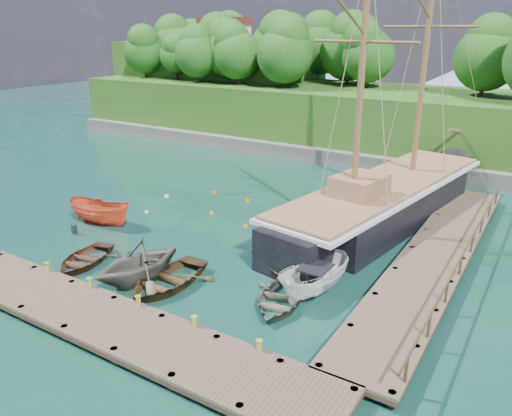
# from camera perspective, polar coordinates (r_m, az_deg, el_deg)

# --- Properties ---
(ground) EXTENTS (160.00, 160.00, 0.00)m
(ground) POSITION_cam_1_polar(r_m,az_deg,el_deg) (26.86, -8.60, -6.08)
(ground) COLOR #153E3A
(ground) RESTS_ON ground
(dock_near) EXTENTS (20.00, 3.20, 1.10)m
(dock_near) POSITION_cam_1_polar(r_m,az_deg,el_deg) (21.39, -15.90, -12.64)
(dock_near) COLOR #4D3B2F
(dock_near) RESTS_ON ground
(dock_east) EXTENTS (3.20, 24.00, 1.10)m
(dock_east) POSITION_cam_1_polar(r_m,az_deg,el_deg) (27.93, 19.91, -5.08)
(dock_east) COLOR #4D3B2F
(dock_east) RESTS_ON ground
(bollard_0) EXTENTS (0.26, 0.26, 0.45)m
(bollard_0) POSITION_cam_1_polar(r_m,az_deg,el_deg) (26.57, -22.51, -7.80)
(bollard_0) COLOR olive
(bollard_0) RESTS_ON ground
(bollard_1) EXTENTS (0.26, 0.26, 0.45)m
(bollard_1) POSITION_cam_1_polar(r_m,az_deg,el_deg) (24.39, -18.25, -9.78)
(bollard_1) COLOR olive
(bollard_1) RESTS_ON ground
(bollard_2) EXTENTS (0.26, 0.26, 0.45)m
(bollard_2) POSITION_cam_1_polar(r_m,az_deg,el_deg) (22.41, -13.13, -12.06)
(bollard_2) COLOR olive
(bollard_2) RESTS_ON ground
(bollard_3) EXTENTS (0.26, 0.26, 0.45)m
(bollard_3) POSITION_cam_1_polar(r_m,az_deg,el_deg) (20.68, -6.98, -14.63)
(bollard_3) COLOR olive
(bollard_3) RESTS_ON ground
(bollard_4) EXTENTS (0.26, 0.26, 0.45)m
(bollard_4) POSITION_cam_1_polar(r_m,az_deg,el_deg) (19.25, 0.37, -17.42)
(bollard_4) COLOR olive
(bollard_4) RESTS_ON ground
(rowboat_0) EXTENTS (3.68, 4.50, 0.82)m
(rowboat_0) POSITION_cam_1_polar(r_m,az_deg,el_deg) (27.82, -18.97, -6.05)
(rowboat_0) COLOR #502B1F
(rowboat_0) RESTS_ON ground
(rowboat_1) EXTENTS (4.83, 5.29, 2.37)m
(rowboat_1) POSITION_cam_1_polar(r_m,az_deg,el_deg) (25.24, -13.19, -8.20)
(rowboat_1) COLOR #5F564D
(rowboat_1) RESTS_ON ground
(rowboat_2) EXTENTS (3.45, 4.81, 0.99)m
(rowboat_2) POSITION_cam_1_polar(r_m,az_deg,el_deg) (24.58, -10.12, -8.78)
(rowboat_2) COLOR #4F371E
(rowboat_2) RESTS_ON ground
(rowboat_3) EXTENTS (3.77, 4.68, 0.86)m
(rowboat_3) POSITION_cam_1_polar(r_m,az_deg,el_deg) (22.78, 2.72, -10.94)
(rowboat_3) COLOR #585347
(rowboat_3) RESTS_ON ground
(rowboat_4) EXTENTS (5.29, 5.81, 0.99)m
(rowboat_4) POSITION_cam_1_polar(r_m,az_deg,el_deg) (26.29, 2.85, -6.47)
(rowboat_4) COLOR brown
(rowboat_4) RESTS_ON ground
(motorboat_orange) EXTENTS (4.74, 2.20, 1.77)m
(motorboat_orange) POSITION_cam_1_polar(r_m,az_deg,el_deg) (32.97, -17.21, -1.74)
(motorboat_orange) COLOR #E2502B
(motorboat_orange) RESTS_ON ground
(cabin_boat_white) EXTENTS (2.56, 4.98, 1.83)m
(cabin_boat_white) POSITION_cam_1_polar(r_m,az_deg,el_deg) (23.65, 6.66, -9.80)
(cabin_boat_white) COLOR silver
(cabin_boat_white) RESTS_ON ground
(schooner) EXTENTS (8.11, 27.26, 20.03)m
(schooner) POSITION_cam_1_polar(r_m,az_deg,el_deg) (32.47, 14.32, 0.31)
(schooner) COLOR black
(schooner) RESTS_ON ground
(mooring_buoy_0) EXTENTS (0.29, 0.29, 0.29)m
(mooring_buoy_0) POSITION_cam_1_polar(r_m,az_deg,el_deg) (34.19, -12.40, -0.51)
(mooring_buoy_0) COLOR silver
(mooring_buoy_0) RESTS_ON ground
(mooring_buoy_1) EXTENTS (0.34, 0.34, 0.34)m
(mooring_buoy_1) POSITION_cam_1_polar(r_m,az_deg,el_deg) (33.27, -5.07, -0.69)
(mooring_buoy_1) COLOR orange
(mooring_buoy_1) RESTS_ON ground
(mooring_buoy_2) EXTENTS (0.36, 0.36, 0.36)m
(mooring_buoy_2) POSITION_cam_1_polar(r_m,az_deg,el_deg) (30.97, -1.19, -2.21)
(mooring_buoy_2) COLOR #FA471F
(mooring_buoy_2) RESTS_ON ground
(mooring_buoy_3) EXTENTS (0.28, 0.28, 0.28)m
(mooring_buoy_3) POSITION_cam_1_polar(r_m,az_deg,el_deg) (30.15, 3.16, -2.88)
(mooring_buoy_3) COLOR silver
(mooring_buoy_3) RESTS_ON ground
(mooring_buoy_4) EXTENTS (0.34, 0.34, 0.34)m
(mooring_buoy_4) POSITION_cam_1_polar(r_m,az_deg,el_deg) (37.42, -4.84, 1.69)
(mooring_buoy_4) COLOR #E64300
(mooring_buoy_4) RESTS_ON ground
(mooring_buoy_5) EXTENTS (0.36, 0.36, 0.36)m
(mooring_buoy_5) POSITION_cam_1_polar(r_m,az_deg,el_deg) (35.52, -0.92, 0.75)
(mooring_buoy_5) COLOR #F15600
(mooring_buoy_5) RESTS_ON ground
(mooring_buoy_6) EXTENTS (0.34, 0.34, 0.34)m
(mooring_buoy_6) POSITION_cam_1_polar(r_m,az_deg,el_deg) (37.12, -10.17, 1.28)
(mooring_buoy_6) COLOR white
(mooring_buoy_6) RESTS_ON ground
(headland) EXTENTS (51.00, 19.31, 12.90)m
(headland) POSITION_cam_1_polar(r_m,az_deg,el_deg) (57.64, 1.64, 13.83)
(headland) COLOR #474744
(headland) RESTS_ON ground
(distant_ridge) EXTENTS (117.00, 40.00, 10.00)m
(distant_ridge) POSITION_cam_1_polar(r_m,az_deg,el_deg) (89.23, 24.92, 13.46)
(distant_ridge) COLOR #728CA5
(distant_ridge) RESTS_ON ground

